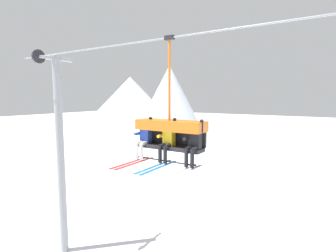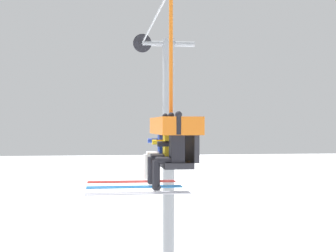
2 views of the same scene
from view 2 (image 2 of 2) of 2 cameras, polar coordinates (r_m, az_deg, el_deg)
The scene contains 5 objects.
lift_tower_near at distance 15.76m, azimuth -0.01°, elevation -6.00°, with size 0.36×1.88×9.21m.
chairlift_chair at distance 9.25m, azimuth 0.77°, elevation -0.68°, with size 2.13×0.74×3.55m.
skier_blue at distance 10.07m, azimuth -1.12°, elevation -2.32°, with size 0.48×1.70×1.34m.
skier_yellow at distance 9.22m, azimuth -0.54°, elevation -2.55°, with size 0.48×1.70×1.34m.
skier_black at distance 8.38m, azimuth 0.17°, elevation -2.83°, with size 0.48×1.70×1.34m.
Camera 2 is at (8.33, -2.05, 6.46)m, focal length 55.00 mm.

